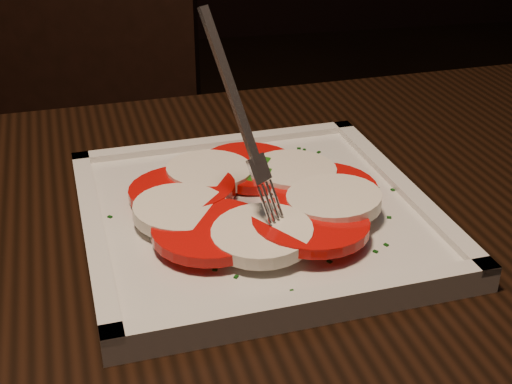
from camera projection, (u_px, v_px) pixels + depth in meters
chair at (73, 137)px, 1.27m from camera, size 0.53×0.53×0.93m
plate at (256, 216)px, 0.58m from camera, size 0.29×0.29×0.01m
caprese_salad at (256, 198)px, 0.57m from camera, size 0.24×0.22×0.02m
fork at (231, 113)px, 0.50m from camera, size 0.07×0.07×0.15m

